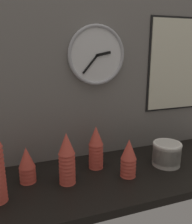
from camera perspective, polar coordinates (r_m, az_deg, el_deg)
ground_plane at (r=130.72cm, az=4.62°, el=-14.97°), size 160.00×56.00×4.00cm
wall_tiled_back at (r=138.18cm, az=0.56°, el=10.57°), size 160.00×3.00×105.00cm
cup_stack_center at (r=128.92cm, az=-0.02°, el=-8.45°), size 8.04×8.04×23.79cm
cup_stack_left at (r=121.76cm, az=-16.28°, el=-12.06°), size 8.04×8.04×18.09cm
cup_stack_center_left at (r=115.28cm, az=-7.03°, el=-11.03°), size 8.04×8.04×25.69cm
cup_stack_center_right at (r=122.62cm, az=7.84°, el=-10.87°), size 8.04×8.04×19.99cm
bowl_stack_right at (r=139.68cm, az=16.64°, el=-9.46°), size 15.87×15.87×13.04cm
wall_clock at (r=134.24cm, az=0.15°, el=13.49°), size 32.93×2.70×32.93cm
menu_board at (r=162.54cm, az=19.13°, el=10.63°), size 43.35×1.32×57.92cm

